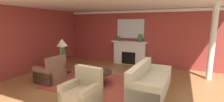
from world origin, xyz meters
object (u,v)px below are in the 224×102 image
object	(u,v)px
mantel_mirror	(130,29)
armchair_near_window	(51,73)
fireplace	(129,54)
coffee_table	(97,75)
table_lamp	(62,44)
armchair_facing_fireplace	(82,94)
vase_mantel_right	(140,38)
vase_on_side_table	(63,53)
vase_mantel_left	(119,39)
sofa	(149,82)
side_table	(63,64)

from	to	relation	value
mantel_mirror	armchair_near_window	size ratio (longest dim) A/B	1.45
fireplace	coffee_table	world-z (taller)	fireplace
coffee_table	table_lamp	distance (m)	2.12
fireplace	mantel_mirror	distance (m)	1.24
armchair_facing_fireplace	vase_mantel_right	distance (m)	4.44
armchair_near_window	vase_on_side_table	xyz separation A→B (m)	(-0.11, 0.80, 0.59)
table_lamp	vase_mantel_left	xyz separation A→B (m)	(1.50, 2.46, 0.07)
sofa	mantel_mirror	bearing A→B (deg)	117.92
table_lamp	vase_on_side_table	bearing A→B (deg)	-38.66
armchair_facing_fireplace	side_table	world-z (taller)	armchair_facing_fireplace
fireplace	sofa	size ratio (longest dim) A/B	0.84
armchair_facing_fireplace	table_lamp	xyz separation A→B (m)	(-2.23, 1.83, 0.92)
armchair_near_window	vase_mantel_right	distance (m)	4.25
armchair_facing_fireplace	fireplace	bearing A→B (deg)	92.40
armchair_facing_fireplace	vase_mantel_left	bearing A→B (deg)	99.67
fireplace	armchair_near_window	xyz separation A→B (m)	(-1.78, -3.44, -0.25)
fireplace	side_table	world-z (taller)	fireplace
fireplace	vase_mantel_right	xyz separation A→B (m)	(0.55, -0.05, 0.80)
mantel_mirror	vase_on_side_table	xyz separation A→B (m)	(-1.90, -2.75, -0.90)
side_table	vase_mantel_left	xyz separation A→B (m)	(1.50, 2.46, 0.89)
sofa	vase_mantel_left	bearing A→B (deg)	127.16
side_table	vase_mantel_right	distance (m)	3.71
vase_on_side_table	armchair_near_window	bearing A→B (deg)	-81.88
vase_mantel_right	vase_on_side_table	world-z (taller)	vase_mantel_right
fireplace	table_lamp	xyz separation A→B (m)	(-2.05, -2.51, 0.67)
mantel_mirror	vase_on_side_table	distance (m)	3.46
fireplace	vase_on_side_table	distance (m)	3.26
mantel_mirror	table_lamp	distance (m)	3.38
mantel_mirror	vase_mantel_left	size ratio (longest dim) A/B	5.97
armchair_near_window	side_table	size ratio (longest dim) A/B	1.36
fireplace	armchair_near_window	world-z (taller)	fireplace
armchair_facing_fireplace	vase_mantel_right	bearing A→B (deg)	85.10
vase_on_side_table	sofa	bearing A→B (deg)	-3.69
fireplace	sofa	world-z (taller)	fireplace
armchair_near_window	table_lamp	bearing A→B (deg)	105.98
armchair_facing_fireplace	coffee_table	xyz separation A→B (m)	(-0.36, 1.39, 0.03)
table_lamp	vase_mantel_left	distance (m)	2.88
armchair_near_window	vase_on_side_table	distance (m)	1.01
sofa	vase_mantel_right	world-z (taller)	vase_mantel_right
fireplace	armchair_facing_fireplace	bearing A→B (deg)	-87.60
vase_mantel_right	vase_on_side_table	xyz separation A→B (m)	(-2.45, -2.58, -0.46)
side_table	armchair_near_window	bearing A→B (deg)	-74.02
coffee_table	sofa	bearing A→B (deg)	3.29
vase_mantel_right	coffee_table	bearing A→B (deg)	-104.05
armchair_near_window	vase_mantel_right	bearing A→B (deg)	55.45
coffee_table	table_lamp	world-z (taller)	table_lamp
side_table	sofa	bearing A→B (deg)	-5.42
fireplace	vase_on_side_table	bearing A→B (deg)	-125.79
vase_mantel_left	vase_on_side_table	bearing A→B (deg)	-117.55
sofa	vase_mantel_right	xyz separation A→B (m)	(-1.03, 2.81, 1.06)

